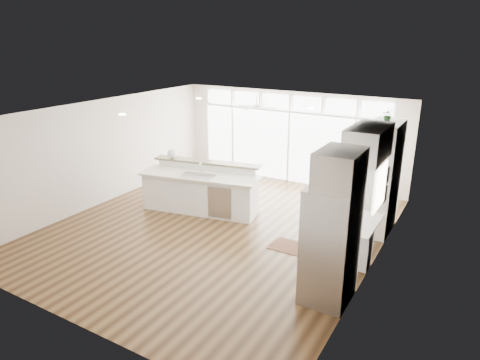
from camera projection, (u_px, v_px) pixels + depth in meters
The scene contains 24 objects.
floor at pixel (217, 229), 9.88m from camera, with size 7.00×8.00×0.02m, color #3B2512.
ceiling at pixel (215, 112), 9.00m from camera, with size 7.00×8.00×0.02m, color white.
wall_back at pixel (290, 137), 12.70m from camera, with size 7.00×0.04×2.70m, color beige.
wall_front at pixel (64, 246), 6.17m from camera, with size 7.00×0.04×2.70m, color beige.
wall_left at pixel (104, 152), 11.11m from camera, with size 0.04×8.00×2.70m, color beige.
wall_right at pixel (377, 202), 7.76m from camera, with size 0.04×8.00×2.70m, color beige.
glass_wall at pixel (289, 147), 12.75m from camera, with size 5.80×0.06×2.08m, color white.
transom_row at pixel (291, 103), 12.32m from camera, with size 5.90×0.06×0.40m, color white.
desk_window at pixel (380, 187), 7.96m from camera, with size 0.04×0.85×0.85m, color white.
ceiling_fan at pixel (257, 103), 11.60m from camera, with size 1.16×1.16×0.32m, color silver.
recessed_lights at pixel (220, 111), 9.17m from camera, with size 3.40×3.00×0.02m, color white.
oven_cabinet at pixel (381, 178), 9.42m from camera, with size 0.64×1.20×2.50m, color white.
desk_nook at pixel (357, 239), 8.50m from camera, with size 0.72×1.30×0.76m, color white.
upper_cabinets at pixel (368, 143), 7.84m from camera, with size 0.64×1.30×0.64m, color white.
refrigerator at pixel (330, 244), 6.96m from camera, with size 0.76×0.90×2.00m, color #A8A8AC.
fridge_cabinet at pixel (340, 169), 6.51m from camera, with size 0.64×0.90×0.60m, color white.
framed_photos at pixel (386, 185), 8.52m from camera, with size 0.06×0.22×0.80m, color black.
kitchen_island at pixel (200, 189), 10.65m from camera, with size 2.98×1.12×1.18m, color white.
rug at pixel (290, 247), 8.99m from camera, with size 0.84×0.60×0.01m, color #391D12.
office_chair at pixel (343, 238), 8.28m from camera, with size 0.52×0.48×0.99m, color black.
fishbowl at pixel (172, 154), 11.07m from camera, with size 0.24×0.24×0.24m, color silver.
monitor at pixel (355, 211), 8.35m from camera, with size 0.08×0.50×0.41m, color black.
keyboard at pixel (346, 219), 8.49m from camera, with size 0.11×0.30×0.02m, color white.
potted_plant at pixel (388, 117), 8.99m from camera, with size 0.25×0.27×0.21m, color #2A5F28.
Camera 1 is at (5.00, -7.49, 4.25)m, focal length 32.00 mm.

